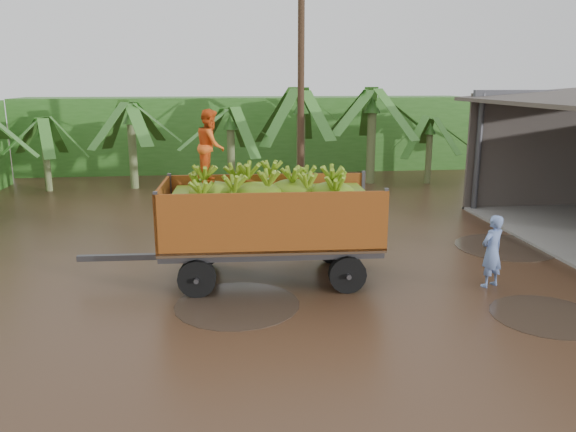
# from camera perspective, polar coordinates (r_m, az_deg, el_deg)

# --- Properties ---
(ground) EXTENTS (100.00, 100.00, 0.00)m
(ground) POSITION_cam_1_polar(r_m,az_deg,el_deg) (13.69, 8.06, -5.40)
(ground) COLOR black
(ground) RESTS_ON ground
(hedge_north) EXTENTS (22.00, 3.00, 3.60)m
(hedge_north) POSITION_cam_1_polar(r_m,az_deg,el_deg) (28.64, -4.01, 8.36)
(hedge_north) COLOR #2D661E
(hedge_north) RESTS_ON ground
(banana_trailer) EXTENTS (6.73, 2.52, 3.82)m
(banana_trailer) POSITION_cam_1_polar(r_m,az_deg,el_deg) (12.58, -1.95, -0.05)
(banana_trailer) COLOR #BB5E1A
(banana_trailer) RESTS_ON ground
(man_blue) EXTENTS (0.70, 0.60, 1.62)m
(man_blue) POSITION_cam_1_polar(r_m,az_deg,el_deg) (13.02, 20.01, -3.38)
(man_blue) COLOR #6680BB
(man_blue) RESTS_ON ground
(utility_pole) EXTENTS (1.20, 0.24, 8.67)m
(utility_pole) POSITION_cam_1_polar(r_m,az_deg,el_deg) (20.39, 1.33, 13.54)
(utility_pole) COLOR #47301E
(utility_pole) RESTS_ON ground
(banana_plants) EXTENTS (25.07, 20.69, 4.30)m
(banana_plants) POSITION_cam_1_polar(r_m,az_deg,el_deg) (18.77, -12.83, 5.55)
(banana_plants) COLOR #2D661E
(banana_plants) RESTS_ON ground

